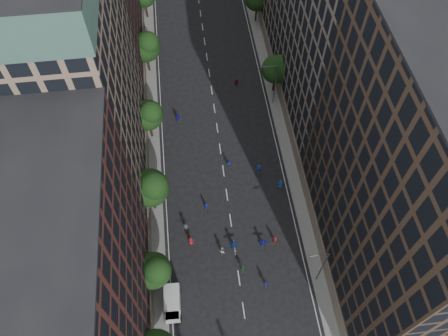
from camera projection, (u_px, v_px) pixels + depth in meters
name	position (u px, v px, depth m)	size (l,w,h in m)	color
ground	(217.00, 130.00, 75.28)	(240.00, 240.00, 0.00)	black
sidewalk_left	(147.00, 104.00, 78.54)	(4.00, 105.00, 0.15)	slate
sidewalk_right	(278.00, 92.00, 80.15)	(4.00, 105.00, 0.15)	slate
bldg_left_a	(66.00, 273.00, 45.55)	(14.00, 22.00, 30.00)	#562820
bldg_left_b	(76.00, 92.00, 57.11)	(14.00, 26.00, 34.00)	#826B55
bldg_left_c	(90.00, 4.00, 72.27)	(14.00, 20.00, 28.00)	#562820
bldg_right_a	(413.00, 188.00, 47.81)	(14.00, 30.00, 36.00)	#413023
bldg_right_b	(340.00, 28.00, 65.03)	(14.00, 28.00, 33.00)	#6C6259
tree_left_1	(154.00, 270.00, 55.52)	(4.80, 4.80, 8.21)	black
tree_left_2	(151.00, 187.00, 61.45)	(5.60, 5.60, 9.45)	black
tree_left_3	(149.00, 114.00, 69.62)	(5.00, 5.00, 8.58)	black
tree_left_4	(146.00, 46.00, 78.19)	(5.40, 5.40, 9.08)	black
tree_right_a	(277.00, 68.00, 75.68)	(5.00, 5.00, 8.39)	black
streetlamp_near	(321.00, 266.00, 56.25)	(2.64, 0.22, 9.06)	#595B60
streetlamp_far	(274.00, 82.00, 74.43)	(2.64, 0.22, 9.06)	#595B60
cargo_van	(172.00, 303.00, 57.49)	(2.37, 4.73, 2.47)	white
skater_2	(266.00, 283.00, 59.43)	(0.77, 0.60, 1.59)	navy
skater_5	(263.00, 243.00, 62.66)	(1.61, 0.51, 1.74)	#161CB9
skater_6	(191.00, 241.00, 62.81)	(0.87, 0.56, 1.77)	maroon
skater_7	(275.00, 239.00, 63.01)	(0.60, 0.39, 1.64)	maroon
skater_8	(222.00, 251.00, 62.02)	(0.83, 0.65, 1.71)	#B0B0AC
skater_9	(186.00, 227.00, 64.01)	(1.13, 0.65, 1.75)	#3B3A3F
skater_10	(243.00, 268.00, 60.64)	(0.92, 0.38, 1.57)	#1A582D
skater_11	(234.00, 245.00, 62.42)	(1.71, 0.54, 1.84)	#123B94
skater_12	(280.00, 184.00, 68.17)	(0.86, 0.56, 1.76)	#1654B3
skater_13	(206.00, 206.00, 66.11)	(0.55, 0.36, 1.50)	#13159F
skater_14	(228.00, 163.00, 70.43)	(0.79, 0.61, 1.62)	#152BB0
skater_15	(259.00, 169.00, 69.75)	(1.10, 0.63, 1.70)	#123395
skater_16	(178.00, 117.00, 75.69)	(1.06, 0.44, 1.80)	#191299
skater_17	(236.00, 82.00, 80.52)	(1.43, 0.46, 1.54)	maroon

